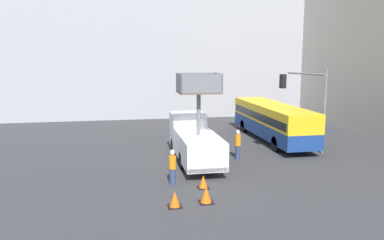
{
  "coord_description": "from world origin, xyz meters",
  "views": [
    {
      "loc": [
        -3.89,
        -23.14,
        6.58
      ],
      "look_at": [
        0.51,
        0.4,
        2.6
      ],
      "focal_mm": 35.0,
      "sensor_mm": 36.0,
      "label": 1
    }
  ],
  "objects": [
    {
      "name": "road_worker_near_truck",
      "position": [
        -1.43,
        -4.44,
        0.95
      ],
      "size": [
        0.38,
        0.38,
        1.89
      ],
      "rotation": [
        0.0,
        0.0,
        3.65
      ],
      "color": "navy",
      "rests_on": "ground_plane"
    },
    {
      "name": "building_backdrop_far",
      "position": [
        0.0,
        22.2,
        9.29
      ],
      "size": [
        44.0,
        10.0,
        18.58
      ],
      "color": "#9E9EA3",
      "rests_on": "ground_plane"
    },
    {
      "name": "traffic_cone_mid_road",
      "position": [
        0.05,
        -5.23,
        0.31
      ],
      "size": [
        0.58,
        0.58,
        0.67
      ],
      "color": "black",
      "rests_on": "ground_plane"
    },
    {
      "name": "city_bus",
      "position": [
        7.86,
        4.79,
        1.73
      ],
      "size": [
        2.61,
        11.57,
        2.9
      ],
      "rotation": [
        0.0,
        0.0,
        1.57
      ],
      "color": "navy",
      "rests_on": "ground_plane"
    },
    {
      "name": "road_worker_directing",
      "position": [
        3.47,
        -0.15,
        0.98
      ],
      "size": [
        0.38,
        0.38,
        1.94
      ],
      "rotation": [
        0.0,
        0.0,
        2.14
      ],
      "color": "navy",
      "rests_on": "ground_plane"
    },
    {
      "name": "traffic_cone_far_side",
      "position": [
        -1.73,
        -7.41,
        0.34
      ],
      "size": [
        0.63,
        0.63,
        0.72
      ],
      "color": "black",
      "rests_on": "ground_plane"
    },
    {
      "name": "traffic_cone_near_truck",
      "position": [
        -0.25,
        -7.18,
        0.36
      ],
      "size": [
        0.67,
        0.67,
        0.76
      ],
      "color": "black",
      "rests_on": "ground_plane"
    },
    {
      "name": "utility_truck",
      "position": [
        0.51,
        -0.3,
        1.51
      ],
      "size": [
        2.4,
        7.48,
        5.7
      ],
      "color": "white",
      "rests_on": "ground_plane"
    },
    {
      "name": "traffic_light_pole",
      "position": [
        8.46,
        -0.06,
        3.99
      ],
      "size": [
        3.75,
        3.5,
        5.85
      ],
      "color": "slate",
      "rests_on": "ground_plane"
    },
    {
      "name": "ground_plane",
      "position": [
        0.0,
        0.0,
        0.0
      ],
      "size": [
        120.0,
        120.0,
        0.0
      ],
      "primitive_type": "plane",
      "color": "#333335"
    }
  ]
}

